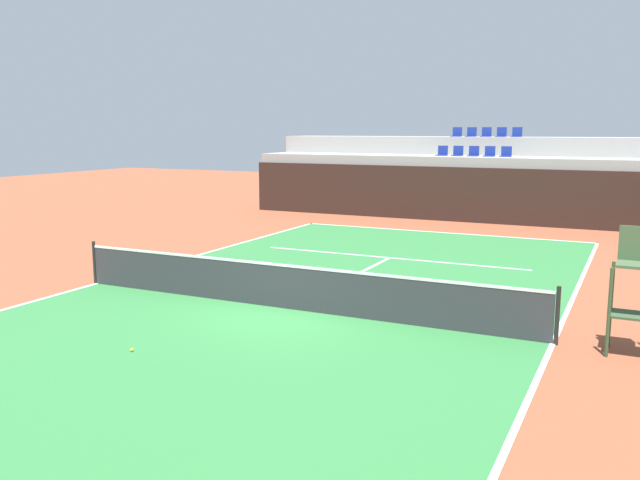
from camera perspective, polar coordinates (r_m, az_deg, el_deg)
name	(u,v)px	position (r m, az deg, el deg)	size (l,w,h in m)	color
ground_plane	(288,309)	(14.49, -2.77, -5.92)	(80.00, 80.00, 0.00)	brown
court_surface	(288,309)	(14.48, -2.77, -5.90)	(11.00, 24.00, 0.01)	#2D7238
baseline_far	(441,232)	(25.40, 10.27, 0.64)	(11.00, 0.10, 0.00)	white
sideline_left	(97,283)	(17.68, -18.49, -3.53)	(0.10, 24.00, 0.00)	white
sideline_right	(553,344)	(12.89, 19.26, -8.36)	(0.10, 24.00, 0.00)	white
service_line_far	(390,258)	(20.18, 5.98, -1.52)	(8.26, 0.10, 0.00)	white
centre_service_line	(347,279)	(17.27, 2.34, -3.35)	(0.10, 6.40, 0.00)	white
back_wall	(464,195)	(28.50, 12.18, 3.80)	(19.69, 0.30, 2.27)	black
stands_tier_lower	(472,187)	(29.79, 12.82, 4.41)	(19.69, 2.40, 2.68)	#9E9E99
stands_tier_upper	(484,175)	(32.10, 13.83, 5.44)	(19.69, 2.40, 3.48)	#9E9E99
seating_row_lower	(473,153)	(29.80, 12.97, 7.23)	(3.20, 0.44, 0.44)	navy
seating_row_upper	(486,134)	(32.12, 14.00, 8.77)	(3.20, 0.44, 0.44)	navy
tennis_net	(288,286)	(14.36, -2.78, -3.96)	(11.08, 0.08, 1.07)	black
umpire_chair	(634,287)	(12.58, 25.24, -3.63)	(0.76, 0.66, 2.20)	#334C2D
tennis_ball_0	(132,350)	(12.22, -15.78, -9.01)	(0.07, 0.07, 0.07)	#CCE033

